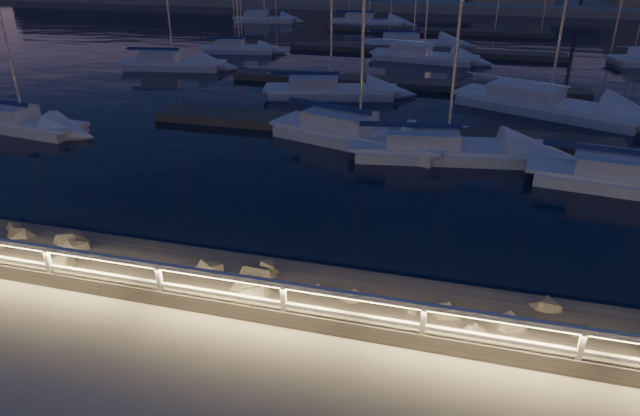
% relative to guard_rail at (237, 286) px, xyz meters
% --- Properties ---
extents(ground, '(400.00, 400.00, 0.00)m').
position_rel_guard_rail_xyz_m(ground, '(0.07, 0.00, -0.77)').
color(ground, gray).
rests_on(ground, ground).
extents(harbor_water, '(400.00, 440.00, 0.60)m').
position_rel_guard_rail_xyz_m(harbor_water, '(0.07, 31.22, -1.74)').
color(harbor_water, black).
rests_on(harbor_water, ground).
extents(guard_rail, '(44.11, 0.12, 1.06)m').
position_rel_guard_rail_xyz_m(guard_rail, '(0.00, 0.00, 0.00)').
color(guard_rail, silver).
rests_on(guard_rail, ground).
extents(riprap, '(33.65, 3.10, 1.40)m').
position_rel_guard_rail_xyz_m(riprap, '(2.59, 1.04, -0.89)').
color(riprap, '#635F55').
rests_on(riprap, ground).
extents(floating_docks, '(22.00, 36.00, 0.40)m').
position_rel_guard_rail_xyz_m(floating_docks, '(0.07, 32.50, -1.17)').
color(floating_docks, '#564D47').
rests_on(floating_docks, ground).
extents(far_shore, '(160.00, 14.00, 5.20)m').
position_rel_guard_rail_xyz_m(far_shore, '(-0.06, 74.05, -0.48)').
color(far_shore, gray).
rests_on(far_shore, ground).
extents(sailboat_a, '(6.64, 2.72, 11.05)m').
position_rel_guard_rail_xyz_m(sailboat_a, '(-16.30, 12.02, -0.96)').
color(sailboat_a, silver).
rests_on(sailboat_a, ground).
extents(sailboat_b, '(8.74, 4.78, 14.36)m').
position_rel_guard_rail_xyz_m(sailboat_b, '(-0.44, 14.43, -0.91)').
color(sailboat_b, silver).
rests_on(sailboat_b, ground).
extents(sailboat_c, '(8.47, 3.74, 13.91)m').
position_rel_guard_rail_xyz_m(sailboat_c, '(3.45, 13.53, -0.94)').
color(sailboat_c, silver).
rests_on(sailboat_c, ground).
extents(sailboat_e, '(7.49, 3.34, 12.41)m').
position_rel_guard_rail_xyz_m(sailboat_e, '(-16.55, 27.00, -0.93)').
color(sailboat_e, silver).
rests_on(sailboat_e, ground).
extents(sailboat_f, '(8.02, 4.01, 13.17)m').
position_rel_guard_rail_xyz_m(sailboat_f, '(-3.80, 22.22, -0.94)').
color(sailboat_f, silver).
rests_on(sailboat_f, ground).
extents(sailboat_h, '(10.20, 6.60, 16.85)m').
position_rel_guard_rail_xyz_m(sailboat_h, '(8.10, 22.12, -0.90)').
color(sailboat_h, silver).
rests_on(sailboat_h, ground).
extents(sailboat_i, '(6.19, 2.91, 10.23)m').
position_rel_guard_rail_xyz_m(sailboat_i, '(-14.55, 34.30, -0.98)').
color(sailboat_i, silver).
rests_on(sailboat_i, ground).
extents(sailboat_j, '(8.28, 3.59, 13.66)m').
position_rel_guard_rail_xyz_m(sailboat_j, '(0.25, 34.82, -0.92)').
color(sailboat_j, silver).
rests_on(sailboat_j, ground).
extents(sailboat_k, '(8.54, 4.05, 13.98)m').
position_rel_guard_rail_xyz_m(sailboat_k, '(-1.28, 40.61, -0.94)').
color(sailboat_k, silver).
rests_on(sailboat_k, ground).
extents(sailboat_m, '(7.34, 3.16, 12.17)m').
position_rel_guard_rail_xyz_m(sailboat_m, '(-19.45, 53.23, -0.93)').
color(sailboat_m, silver).
rests_on(sailboat_m, ground).
extents(sailboat_n, '(8.13, 2.70, 13.71)m').
position_rel_guard_rail_xyz_m(sailboat_n, '(-7.66, 53.76, -0.92)').
color(sailboat_n, silver).
rests_on(sailboat_n, ground).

